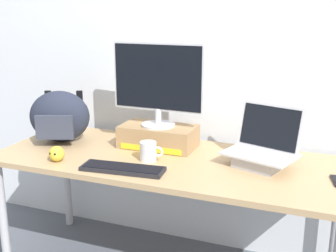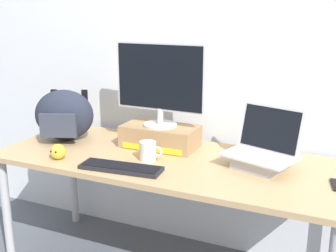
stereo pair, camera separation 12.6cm
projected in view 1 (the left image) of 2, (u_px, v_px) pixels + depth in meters
back_wall at (196, 43)px, 2.60m from camera, size 7.00×0.10×2.60m
desk at (168, 169)px, 2.34m from camera, size 1.89×0.75×0.72m
toner_box_yellow at (158, 136)px, 2.49m from camera, size 0.43×0.24×0.13m
desktop_monitor at (158, 82)px, 2.41m from camera, size 0.55×0.19×0.48m
open_laptop at (261, 154)px, 2.19m from camera, size 0.40×0.34×0.31m
external_keyboard at (123, 169)px, 2.14m from camera, size 0.43×0.17×0.02m
messenger_backpack at (60, 117)px, 2.57m from camera, size 0.42×0.35×0.31m
coffee_mug at (149, 151)px, 2.27m from camera, size 0.13×0.09×0.10m
plush_toy at (57, 154)px, 2.26m from camera, size 0.08×0.08×0.08m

